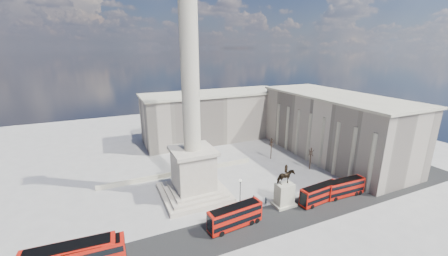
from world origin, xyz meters
name	(u,v)px	position (x,y,z in m)	size (l,w,h in m)	color
ground	(202,206)	(0.00, 0.00, 0.00)	(180.00, 180.00, 0.00)	#A09E98
asphalt_road	(246,227)	(5.00, -10.00, 0.00)	(120.00, 9.00, 0.01)	#242424
nelsons_column	(192,139)	(0.00, 5.00, 12.92)	(14.00, 14.00, 49.85)	#BCB19D
balustrade_wall	(181,173)	(0.00, 16.00, 0.55)	(40.00, 0.60, 1.10)	#B9B399
building_east	(334,126)	(45.00, 10.00, 9.32)	(19.00, 46.00, 18.60)	#BDB09B
building_northeast	(216,116)	(20.00, 40.00, 8.32)	(51.00, 17.00, 16.60)	#BDB09B
red_bus_b	(235,216)	(3.24, -9.05, 2.20)	(10.54, 3.38, 4.20)	#BB1409
red_bus_c	(344,187)	(29.81, -9.12, 2.06)	(9.74, 2.55, 3.92)	#BB1409
red_bus_d	(320,193)	(23.16, -8.94, 2.07)	(9.88, 3.11, 3.94)	#BB1409
victorian_lamp	(240,191)	(7.01, -3.61, 3.70)	(0.54, 0.54, 6.29)	black
equestrian_statue	(285,191)	(15.55, -6.82, 3.22)	(4.44, 3.33, 9.13)	#B9B399
bare_tree_near	(373,163)	(38.96, -8.29, 5.94)	(1.72, 1.72, 7.54)	#332319
bare_tree_mid	(311,152)	(32.48, 4.84, 5.03)	(1.68, 1.68, 6.38)	#332319
bare_tree_far	(272,142)	(27.09, 15.31, 5.25)	(1.63, 1.63, 6.67)	#332319
pedestrian_walking	(266,201)	(12.16, -5.27, 0.90)	(0.66, 0.43, 1.81)	black
pedestrian_standing	(324,186)	(28.12, -4.92, 0.80)	(0.78, 0.61, 1.60)	black
pedestrian_crossing	(254,199)	(10.43, -3.28, 0.84)	(0.98, 0.41, 1.67)	black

